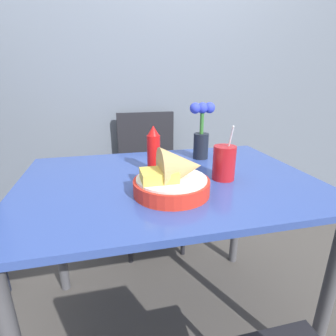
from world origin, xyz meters
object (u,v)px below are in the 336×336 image
at_px(ketchup_bottle, 154,150).
at_px(drink_cup, 224,164).
at_px(chair_far_window, 149,168).
at_px(flower_vase, 201,132).
at_px(food_basket, 175,178).

distance_m(ketchup_bottle, drink_cup, 0.30).
relative_size(chair_far_window, ketchup_bottle, 4.65).
bearing_deg(chair_far_window, drink_cup, -78.27).
height_order(chair_far_window, drink_cup, drink_cup).
xyz_separation_m(chair_far_window, drink_cup, (0.17, -0.83, 0.29)).
bearing_deg(flower_vase, food_basket, -121.81).
xyz_separation_m(food_basket, drink_cup, (0.23, 0.09, 0.00)).
bearing_deg(ketchup_bottle, drink_cup, -30.64).
bearing_deg(chair_far_window, ketchup_bottle, -96.93).
xyz_separation_m(chair_far_window, food_basket, (-0.05, -0.92, 0.28)).
bearing_deg(drink_cup, food_basket, -158.56).
relative_size(food_basket, flower_vase, 0.97).
xyz_separation_m(food_basket, ketchup_bottle, (-0.03, 0.24, 0.04)).
xyz_separation_m(ketchup_bottle, flower_vase, (0.27, 0.14, 0.04)).
height_order(chair_far_window, ketchup_bottle, ketchup_bottle).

